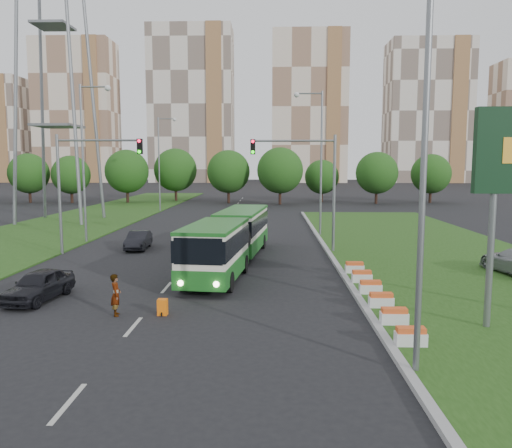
{
  "coord_description": "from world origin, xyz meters",
  "views": [
    {
      "loc": [
        2.11,
        -23.86,
        6.01
      ],
      "look_at": [
        1.27,
        4.74,
        2.6
      ],
      "focal_mm": 35.0,
      "sensor_mm": 36.0,
      "label": 1
    }
  ],
  "objects_px": {
    "traffic_mast_left": "(83,175)",
    "car_left_near": "(39,285)",
    "pedestrian": "(116,295)",
    "shopping_trolley": "(163,307)",
    "articulated_bus": "(230,238)",
    "traffic_mast_median": "(310,175)",
    "transmission_pylon": "(52,5)",
    "car_left_far": "(138,240)"
  },
  "relations": [
    {
      "from": "traffic_mast_left",
      "to": "car_left_near",
      "type": "relative_size",
      "value": 2.0
    },
    {
      "from": "traffic_mast_median",
      "to": "pedestrian",
      "type": "bearing_deg",
      "value": -121.16
    },
    {
      "from": "traffic_mast_median",
      "to": "traffic_mast_left",
      "type": "distance_m",
      "value": 15.19
    },
    {
      "from": "traffic_mast_left",
      "to": "car_left_near",
      "type": "xyz_separation_m",
      "value": [
        2.18,
        -11.47,
        -4.67
      ]
    },
    {
      "from": "pedestrian",
      "to": "articulated_bus",
      "type": "bearing_deg",
      "value": -35.06
    },
    {
      "from": "transmission_pylon",
      "to": "pedestrian",
      "type": "relative_size",
      "value": 26.04
    },
    {
      "from": "articulated_bus",
      "to": "pedestrian",
      "type": "relative_size",
      "value": 9.45
    },
    {
      "from": "shopping_trolley",
      "to": "transmission_pylon",
      "type": "bearing_deg",
      "value": 119.65
    },
    {
      "from": "traffic_mast_median",
      "to": "transmission_pylon",
      "type": "height_order",
      "value": "transmission_pylon"
    },
    {
      "from": "transmission_pylon",
      "to": "articulated_bus",
      "type": "height_order",
      "value": "transmission_pylon"
    },
    {
      "from": "transmission_pylon",
      "to": "pedestrian",
      "type": "bearing_deg",
      "value": -63.96
    },
    {
      "from": "traffic_mast_left",
      "to": "shopping_trolley",
      "type": "xyz_separation_m",
      "value": [
        8.16,
        -13.51,
        -5.03
      ]
    },
    {
      "from": "traffic_mast_median",
      "to": "car_left_far",
      "type": "xyz_separation_m",
      "value": [
        -12.13,
        1.16,
        -4.72
      ]
    },
    {
      "from": "traffic_mast_median",
      "to": "transmission_pylon",
      "type": "distance_m",
      "value": 34.86
    },
    {
      "from": "traffic_mast_median",
      "to": "shopping_trolley",
      "type": "relative_size",
      "value": 12.26
    },
    {
      "from": "shopping_trolley",
      "to": "car_left_far",
      "type": "bearing_deg",
      "value": 109.11
    },
    {
      "from": "traffic_mast_left",
      "to": "transmission_pylon",
      "type": "relative_size",
      "value": 0.18
    },
    {
      "from": "traffic_mast_left",
      "to": "car_left_near",
      "type": "distance_m",
      "value": 12.57
    },
    {
      "from": "pedestrian",
      "to": "shopping_trolley",
      "type": "height_order",
      "value": "pedestrian"
    },
    {
      "from": "transmission_pylon",
      "to": "shopping_trolley",
      "type": "relative_size",
      "value": 67.43
    },
    {
      "from": "traffic_mast_median",
      "to": "pedestrian",
      "type": "distance_m",
      "value": 17.67
    },
    {
      "from": "car_left_near",
      "to": "traffic_mast_left",
      "type": "bearing_deg",
      "value": 108.49
    },
    {
      "from": "pedestrian",
      "to": "shopping_trolley",
      "type": "bearing_deg",
      "value": -101.68
    },
    {
      "from": "car_left_far",
      "to": "transmission_pylon",
      "type": "bearing_deg",
      "value": 123.62
    },
    {
      "from": "traffic_mast_left",
      "to": "car_left_far",
      "type": "bearing_deg",
      "value": 35.54
    },
    {
      "from": "transmission_pylon",
      "to": "car_left_far",
      "type": "bearing_deg",
      "value": -53.09
    },
    {
      "from": "traffic_mast_left",
      "to": "car_left_near",
      "type": "height_order",
      "value": "traffic_mast_left"
    },
    {
      "from": "articulated_bus",
      "to": "pedestrian",
      "type": "bearing_deg",
      "value": -103.61
    },
    {
      "from": "traffic_mast_left",
      "to": "shopping_trolley",
      "type": "bearing_deg",
      "value": -58.86
    },
    {
      "from": "traffic_mast_left",
      "to": "shopping_trolley",
      "type": "relative_size",
      "value": 12.26
    },
    {
      "from": "traffic_mast_median",
      "to": "pedestrian",
      "type": "height_order",
      "value": "traffic_mast_median"
    },
    {
      "from": "car_left_near",
      "to": "pedestrian",
      "type": "height_order",
      "value": "pedestrian"
    },
    {
      "from": "traffic_mast_median",
      "to": "articulated_bus",
      "type": "relative_size",
      "value": 0.5
    },
    {
      "from": "traffic_mast_left",
      "to": "transmission_pylon",
      "type": "height_order",
      "value": "transmission_pylon"
    },
    {
      "from": "traffic_mast_left",
      "to": "transmission_pylon",
      "type": "distance_m",
      "value": 27.03
    },
    {
      "from": "articulated_bus",
      "to": "car_left_far",
      "type": "xyz_separation_m",
      "value": [
        -7.05,
        5.41,
        -0.97
      ]
    },
    {
      "from": "articulated_bus",
      "to": "car_left_near",
      "type": "relative_size",
      "value": 3.98
    },
    {
      "from": "car_left_far",
      "to": "shopping_trolley",
      "type": "distance_m",
      "value": 16.49
    },
    {
      "from": "transmission_pylon",
      "to": "shopping_trolley",
      "type": "height_order",
      "value": "transmission_pylon"
    },
    {
      "from": "car_left_near",
      "to": "pedestrian",
      "type": "relative_size",
      "value": 2.37
    },
    {
      "from": "transmission_pylon",
      "to": "pedestrian",
      "type": "xyz_separation_m",
      "value": [
        15.94,
        -32.62,
        -21.16
      ]
    },
    {
      "from": "pedestrian",
      "to": "shopping_trolley",
      "type": "distance_m",
      "value": 1.92
    }
  ]
}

